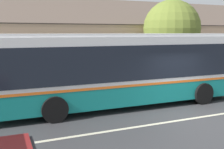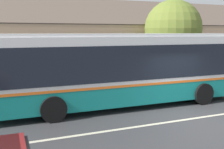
% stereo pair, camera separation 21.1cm
% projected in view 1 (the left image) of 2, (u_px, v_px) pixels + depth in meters
% --- Properties ---
extents(ground_plane, '(300.00, 300.00, 0.00)m').
position_uv_depth(ground_plane, '(198.00, 118.00, 11.09)').
color(ground_plane, '#38383A').
extents(sidewalk_far, '(60.00, 3.00, 0.15)m').
position_uv_depth(sidewalk_far, '(129.00, 88.00, 16.50)').
color(sidewalk_far, gray).
rests_on(sidewalk_far, ground).
extents(lane_divider_stripe, '(60.00, 0.16, 0.01)m').
position_uv_depth(lane_divider_stripe, '(198.00, 117.00, 11.08)').
color(lane_divider_stripe, beige).
rests_on(lane_divider_stripe, ground).
extents(community_building, '(27.63, 10.89, 7.18)m').
position_uv_depth(community_building, '(105.00, 47.00, 24.74)').
color(community_building, tan).
rests_on(community_building, ground).
extents(transit_bus, '(12.03, 2.86, 3.28)m').
position_uv_depth(transit_bus, '(121.00, 68.00, 12.65)').
color(transit_bus, '#147F7A').
rests_on(transit_bus, ground).
extents(bench_down_street, '(1.63, 0.51, 0.94)m').
position_uv_depth(bench_down_street, '(33.00, 89.00, 13.93)').
color(bench_down_street, '#4C4C4C').
rests_on(bench_down_street, sidewalk_far).
extents(street_tree_primary, '(3.75, 3.75, 5.48)m').
position_uv_depth(street_tree_primary, '(172.00, 30.00, 18.64)').
color(street_tree_primary, '#4C3828').
rests_on(street_tree_primary, ground).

